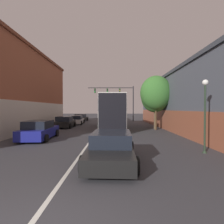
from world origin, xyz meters
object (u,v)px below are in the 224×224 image
(parked_car_left_near, at_px, (65,122))
(traffic_signal_gantry, at_px, (118,95))
(bus, at_px, (112,110))
(parked_car_left_mid, at_px, (81,118))
(parked_car_left_distant, at_px, (76,120))
(street_tree_near, at_px, (155,98))
(street_lamp, at_px, (205,111))
(parked_car_left_far, at_px, (39,130))
(street_tree_far, at_px, (156,93))
(hatchback_foreground, at_px, (111,148))

(parked_car_left_near, height_order, traffic_signal_gantry, traffic_signal_gantry)
(bus, xyz_separation_m, parked_car_left_mid, (-5.93, 11.72, -1.51))
(parked_car_left_distant, xyz_separation_m, street_tree_near, (10.40, -6.75, 2.99))
(street_lamp, bearing_deg, traffic_signal_gantry, 99.76)
(bus, relative_size, traffic_signal_gantry, 1.34)
(bus, distance_m, parked_car_left_far, 9.64)
(bus, xyz_separation_m, street_tree_far, (4.92, -1.76, 1.94))
(parked_car_left_near, relative_size, parked_car_left_mid, 0.89)
(street_lamp, xyz_separation_m, street_tree_near, (-0.11, 10.62, 1.39))
(hatchback_foreground, bearing_deg, bus, 2.73)
(bus, relative_size, hatchback_foreground, 2.52)
(hatchback_foreground, bearing_deg, traffic_signal_gantry, -0.06)
(parked_car_left_far, distance_m, street_lamp, 11.35)
(street_tree_near, bearing_deg, street_tree_far, -90.96)
(parked_car_left_near, height_order, street_tree_far, street_tree_far)
(bus, xyz_separation_m, traffic_signal_gantry, (1.09, 11.01, 2.70))
(parked_car_left_distant, bearing_deg, street_tree_near, -125.55)
(parked_car_left_mid, relative_size, parked_car_left_far, 1.01)
(parked_car_left_mid, height_order, traffic_signal_gantry, traffic_signal_gantry)
(parked_car_left_far, xyz_separation_m, street_tree_far, (10.37, 6.06, 3.40))
(parked_car_left_near, xyz_separation_m, street_tree_far, (10.71, -2.20, 3.42))
(parked_car_left_distant, relative_size, street_tree_near, 0.88)
(traffic_signal_gantry, distance_m, street_tree_far, 13.35)
(street_lamp, distance_m, street_tree_near, 10.71)
(street_lamp, height_order, street_tree_near, street_tree_near)
(bus, relative_size, parked_car_left_distant, 2.42)
(bus, distance_m, hatchback_foreground, 13.57)
(parked_car_left_far, relative_size, street_lamp, 1.13)
(hatchback_foreground, height_order, street_tree_near, street_tree_near)
(street_lamp, bearing_deg, parked_car_left_far, 158.83)
(parked_car_left_distant, bearing_deg, bus, -137.67)
(traffic_signal_gantry, bearing_deg, parked_car_left_distant, -139.96)
(bus, xyz_separation_m, parked_car_left_far, (-5.45, -7.82, -1.46))
(bus, relative_size, street_tree_far, 1.88)
(parked_car_left_mid, distance_m, traffic_signal_gantry, 8.22)
(street_tree_near, bearing_deg, street_lamp, -89.42)
(parked_car_left_far, bearing_deg, parked_car_left_mid, -1.06)
(parked_car_left_mid, bearing_deg, bus, -146.00)
(bus, xyz_separation_m, street_lamp, (5.03, -11.88, 0.08))
(parked_car_left_far, relative_size, parked_car_left_distant, 0.94)
(parked_car_left_near, height_order, parked_car_left_far, parked_car_left_far)
(bus, bearing_deg, traffic_signal_gantry, -7.02)
(parked_car_left_distant, relative_size, street_tree_far, 0.78)
(parked_car_left_near, distance_m, traffic_signal_gantry, 13.29)
(hatchback_foreground, distance_m, street_tree_near, 13.47)
(bus, relative_size, street_tree_near, 2.12)
(parked_car_left_mid, bearing_deg, traffic_signal_gantry, -88.61)
(parked_car_left_near, relative_size, parked_car_left_distant, 0.84)
(street_tree_near, distance_m, street_tree_far, 0.69)
(parked_car_left_distant, xyz_separation_m, traffic_signal_gantry, (6.57, 5.52, 4.22))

